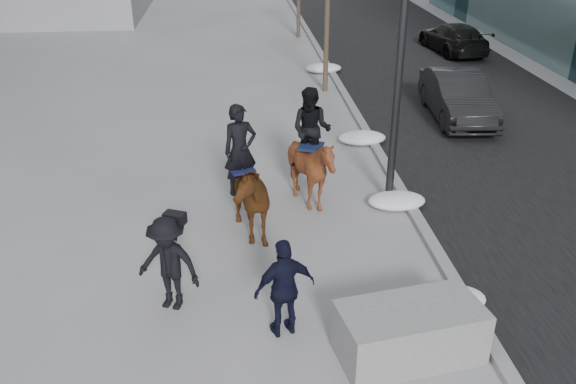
{
  "coord_description": "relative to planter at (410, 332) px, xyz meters",
  "views": [
    {
      "loc": [
        -0.95,
        -8.98,
        6.57
      ],
      "look_at": [
        0.0,
        1.2,
        1.5
      ],
      "focal_mm": 38.0,
      "sensor_mm": 36.0,
      "label": 1
    }
  ],
  "objects": [
    {
      "name": "ground",
      "position": [
        -1.62,
        1.71,
        -0.44
      ],
      "size": [
        120.0,
        120.0,
        0.0
      ],
      "primitive_type": "plane",
      "color": "gray",
      "rests_on": "ground"
    },
    {
      "name": "road",
      "position": [
        5.38,
        11.71,
        -0.44
      ],
      "size": [
        8.0,
        90.0,
        0.01
      ],
      "primitive_type": "cube",
      "color": "black",
      "rests_on": "ground"
    },
    {
      "name": "curb",
      "position": [
        1.38,
        11.71,
        -0.38
      ],
      "size": [
        0.25,
        90.0,
        0.12
      ],
      "primitive_type": "cube",
      "color": "gray",
      "rests_on": "ground"
    },
    {
      "name": "planter",
      "position": [
        0.0,
        0.0,
        0.0
      ],
      "size": [
        2.37,
        1.48,
        0.88
      ],
      "primitive_type": "cube",
      "rotation": [
        0.0,
        0.0,
        0.18
      ],
      "color": "gray",
      "rests_on": "ground"
    },
    {
      "name": "car_near",
      "position": [
        4.49,
        10.75,
        0.29
      ],
      "size": [
        1.85,
        4.53,
        1.46
      ],
      "primitive_type": "imported",
      "rotation": [
        0.0,
        0.0,
        -0.07
      ],
      "color": "black",
      "rests_on": "ground"
    },
    {
      "name": "car_far",
      "position": [
        7.36,
        19.45,
        0.21
      ],
      "size": [
        2.23,
        4.62,
        1.3
      ],
      "primitive_type": "imported",
      "rotation": [
        0.0,
        0.0,
        3.24
      ],
      "color": "black",
      "rests_on": "ground"
    },
    {
      "name": "tree_near",
      "position": [
        0.78,
        14.11,
        2.12
      ],
      "size": [
        1.2,
        1.2,
        5.12
      ],
      "primitive_type": null,
      "color": "#392821",
      "rests_on": "ground"
    },
    {
      "name": "mounted_left",
      "position": [
        -2.48,
        4.07,
        0.6
      ],
      "size": [
        1.6,
        2.37,
        2.81
      ],
      "color": "#522810",
      "rests_on": "ground"
    },
    {
      "name": "mounted_right",
      "position": [
        -0.88,
        5.19,
        0.67
      ],
      "size": [
        1.99,
        2.09,
        2.77
      ],
      "color": "#4E1E0F",
      "rests_on": "ground"
    },
    {
      "name": "feeder",
      "position": [
        -1.88,
        0.72,
        0.44
      ],
      "size": [
        1.11,
        1.0,
        1.75
      ],
      "color": "black",
      "rests_on": "ground"
    },
    {
      "name": "camera_crew",
      "position": [
        -3.79,
        1.61,
        0.45
      ],
      "size": [
        1.3,
        1.05,
        1.75
      ],
      "color": "black",
      "rests_on": "ground"
    },
    {
      "name": "snow_piles",
      "position": [
        1.08,
        8.7,
        -0.27
      ],
      "size": [
        1.43,
        16.28,
        0.36
      ],
      "color": "white",
      "rests_on": "ground"
    }
  ]
}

